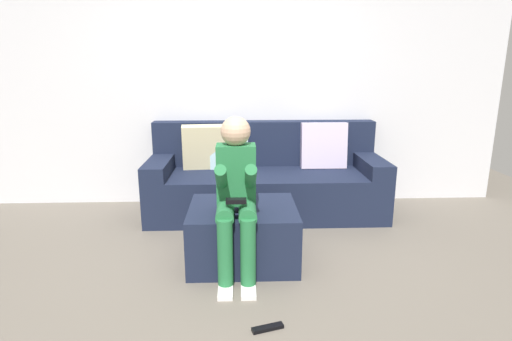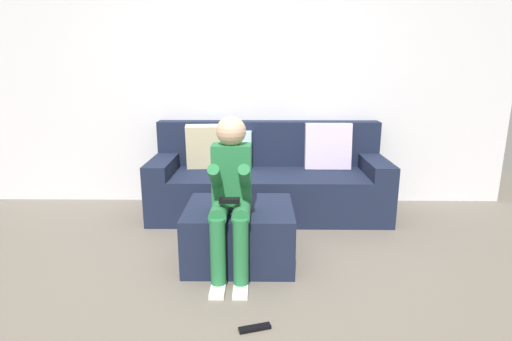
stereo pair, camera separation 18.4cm
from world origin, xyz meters
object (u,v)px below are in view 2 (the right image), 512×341
Objects in this scene: person_seated at (231,189)px; remote_near_ottoman at (255,328)px; couch_sectional at (268,180)px; ottoman at (240,233)px.

person_seated reaches higher than remote_near_ottoman.
remote_near_ottoman is (0.18, -0.70, -0.62)m from person_seated.
remote_near_ottoman is at bearing -93.00° from couch_sectional.
couch_sectional is at bearing 77.74° from person_seated.
remote_near_ottoman is (0.13, -0.90, -0.21)m from ottoman.
ottoman is 4.33× the size of remote_near_ottoman.
person_seated reaches higher than couch_sectional.
remote_near_ottoman is at bearing -75.65° from person_seated.
couch_sectional reaches higher than remote_near_ottoman.
couch_sectional is 2.04m from remote_near_ottoman.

